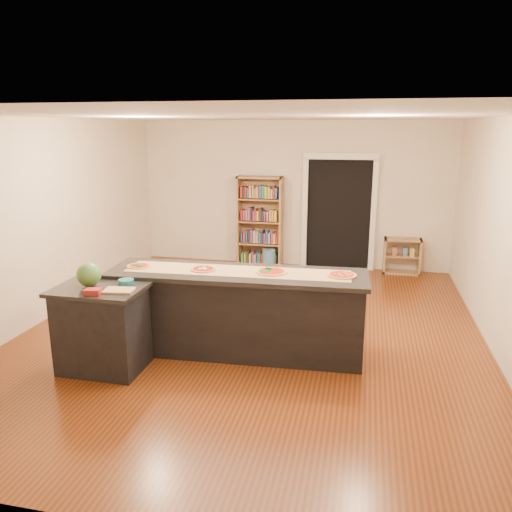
% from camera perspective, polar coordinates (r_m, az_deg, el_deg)
% --- Properties ---
extents(room, '(6.00, 7.00, 2.80)m').
position_cam_1_polar(room, '(6.38, -0.39, 3.04)').
color(room, beige).
rests_on(room, ground).
extents(doorway, '(1.40, 0.09, 2.21)m').
position_cam_1_polar(doorway, '(9.69, 9.46, 5.59)').
color(doorway, black).
rests_on(doorway, room).
extents(kitchen_island, '(3.07, 0.83, 1.01)m').
position_cam_1_polar(kitchen_island, '(6.06, -2.17, -6.38)').
color(kitchen_island, black).
rests_on(kitchen_island, ground).
extents(side_counter, '(0.98, 0.72, 0.97)m').
position_cam_1_polar(side_counter, '(5.89, -17.16, -7.87)').
color(side_counter, black).
rests_on(side_counter, ground).
extents(bookshelf, '(0.88, 0.31, 1.76)m').
position_cam_1_polar(bookshelf, '(9.77, 0.44, 3.95)').
color(bookshelf, '#A37A4F').
rests_on(bookshelf, ground).
extents(low_shelf, '(0.67, 0.29, 0.67)m').
position_cam_1_polar(low_shelf, '(9.72, 16.33, 0.01)').
color(low_shelf, '#A37A4F').
rests_on(low_shelf, ground).
extents(waste_bin, '(0.25, 0.25, 0.37)m').
position_cam_1_polar(waste_bin, '(9.75, 1.49, -0.28)').
color(waste_bin, teal).
rests_on(waste_bin, ground).
extents(kraft_paper, '(2.69, 0.61, 0.00)m').
position_cam_1_polar(kraft_paper, '(5.92, -2.17, -1.73)').
color(kraft_paper, tan).
rests_on(kraft_paper, kitchen_island).
extents(watermelon, '(0.27, 0.27, 0.27)m').
position_cam_1_polar(watermelon, '(5.77, -18.54, -2.01)').
color(watermelon, '#144214').
rests_on(watermelon, side_counter).
extents(cutting_board, '(0.34, 0.25, 0.02)m').
position_cam_1_polar(cutting_board, '(5.53, -15.39, -3.81)').
color(cutting_board, tan).
rests_on(cutting_board, side_counter).
extents(package_red, '(0.18, 0.14, 0.06)m').
position_cam_1_polar(package_red, '(5.51, -18.15, -3.89)').
color(package_red, maroon).
rests_on(package_red, side_counter).
extents(package_teal, '(0.17, 0.17, 0.06)m').
position_cam_1_polar(package_teal, '(5.73, -14.61, -2.91)').
color(package_teal, '#195966').
rests_on(package_teal, side_counter).
extents(pizza_a, '(0.29, 0.29, 0.02)m').
position_cam_1_polar(pizza_a, '(6.26, -13.27, -1.10)').
color(pizza_a, tan).
rests_on(pizza_a, kitchen_island).
extents(pizza_b, '(0.30, 0.30, 0.02)m').
position_cam_1_polar(pizza_b, '(5.99, -6.05, -1.49)').
color(pizza_b, tan).
rests_on(pizza_b, kitchen_island).
extents(pizza_c, '(0.35, 0.35, 0.02)m').
position_cam_1_polar(pizza_c, '(5.85, 1.76, -1.79)').
color(pizza_c, tan).
rests_on(pizza_c, kitchen_island).
extents(pizza_d, '(0.32, 0.32, 0.02)m').
position_cam_1_polar(pizza_d, '(5.80, 9.78, -2.15)').
color(pizza_d, tan).
rests_on(pizza_d, kitchen_island).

